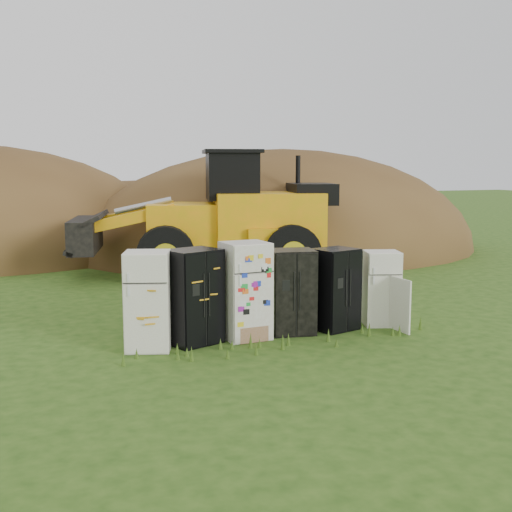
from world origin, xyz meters
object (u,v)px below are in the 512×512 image
Objects in this scene: fridge_dark_mid at (292,292)px; fridge_black_side at (194,297)px; fridge_black_right at (335,289)px; fridge_open_door at (381,288)px; wheel_loader at (201,214)px; fridge_leftmost at (148,301)px; fridge_sticker at (245,291)px.

fridge_black_side is at bearing -170.36° from fridge_dark_mid.
fridge_open_door is (1.09, -0.02, -0.05)m from fridge_black_right.
wheel_loader is (2.27, 7.08, 1.00)m from fridge_black_side.
fridge_sticker is at bearing 20.05° from fridge_leftmost.
fridge_black_side reaches higher than fridge_dark_mid.
fridge_leftmost is 1.07× the size of fridge_dark_mid.
fridge_leftmost is at bearing 165.45° from fridge_black_right.
fridge_dark_mid is at bearing -163.12° from fridge_open_door.
fridge_black_right is at bearing -70.83° from wheel_loader.
fridge_open_door is (3.01, -0.05, -0.16)m from fridge_sticker.
fridge_black_right is at bearing 18.80° from fridge_leftmost.
fridge_sticker is 1.13× the size of fridge_black_right.
fridge_sticker is 0.99m from fridge_dark_mid.
fridge_black_right is (1.93, -0.03, -0.11)m from fridge_sticker.
fridge_leftmost is 3.83m from fridge_black_right.
fridge_sticker reaches higher than fridge_dark_mid.
fridge_dark_mid reaches higher than fridge_open_door.
wheel_loader reaches higher than fridge_leftmost.
fridge_sticker is at bearing -86.22° from wheel_loader.
fridge_black_side is 1.07× the size of fridge_black_right.
fridge_dark_mid is 7.18m from wheel_loader.
fridge_dark_mid is 1.08× the size of fridge_open_door.
fridge_sticker is at bearing -21.06° from fridge_black_side.
fridge_leftmost is 1.91m from fridge_sticker.
wheel_loader is (-1.76, 7.15, 1.11)m from fridge_open_door.
fridge_sticker is at bearing -162.44° from fridge_open_door.
fridge_dark_mid is 0.21× the size of wheel_loader.
fridge_black_side is 2.01m from fridge_dark_mid.
fridge_dark_mid is at bearing -2.79° from fridge_sticker.
wheel_loader reaches higher than fridge_dark_mid.
fridge_sticker reaches higher than fridge_open_door.
fridge_leftmost is 0.23× the size of wheel_loader.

